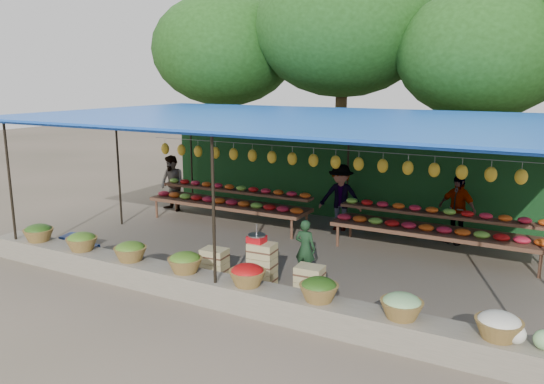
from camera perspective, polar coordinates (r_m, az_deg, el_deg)
The scene contains 16 objects.
ground at distance 10.97m, azimuth 2.59°, elevation -6.69°, with size 60.00×60.00×0.00m, color brown.
stone_curb at distance 8.67m, azimuth -5.52°, elevation -10.57°, with size 10.60×0.55×0.40m, color #6A6654.
stall_canopy at distance 10.48m, azimuth 2.89°, elevation 7.40°, with size 10.80×6.60×2.82m.
produce_baskets at distance 8.59m, azimuth -6.13°, elevation -8.19°, with size 8.98×0.58×0.34m.
netting_backdrop at distance 13.49m, azimuth 8.52°, elevation 2.23°, with size 10.60×0.06×2.50m, color #18441D.
tree_row at distance 16.00m, azimuth 14.46°, elevation 15.94°, with size 16.51×5.50×7.12m.
fruit_table_left at distance 13.13m, azimuth -4.59°, elevation -0.81°, with size 4.21×0.95×0.93m.
fruit_table_right at distance 11.28m, azimuth 17.27°, elevation -3.49°, with size 4.21×0.95×0.93m.
crate_counter at distance 9.28m, azimuth -1.21°, elevation -8.21°, with size 2.37×0.36×0.77m.
weighing_scale at distance 9.15m, azimuth -1.67°, elevation -4.97°, with size 0.31×0.31×0.33m.
vendor_seated at distance 9.62m, azimuth 3.59°, elevation -6.08°, with size 0.39×0.26×1.07m, color #1A3A1E.
customer_left at distance 14.58m, azimuth -10.68°, elevation 0.91°, with size 0.73×0.57×1.51m, color slate.
customer_mid at distance 12.58m, azimuth 7.38°, elevation -0.59°, with size 1.02×0.59×1.58m, color slate.
customer_right at distance 12.17m, azimuth 19.27°, elevation -1.77°, with size 0.89×0.37×1.51m, color slate.
blue_crate_front at distance 11.09m, azimuth -19.72°, elevation -6.30°, with size 0.56×0.40×0.34m, color navy.
blue_crate_back at distance 11.86m, azimuth -20.30°, elevation -5.17°, with size 0.55×0.40×0.33m, color navy.
Camera 1 is at (4.52, -9.35, 3.54)m, focal length 35.00 mm.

